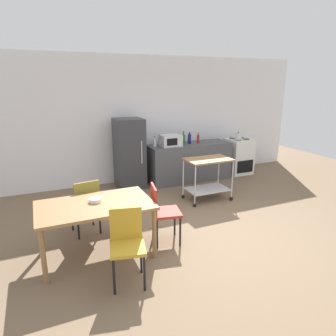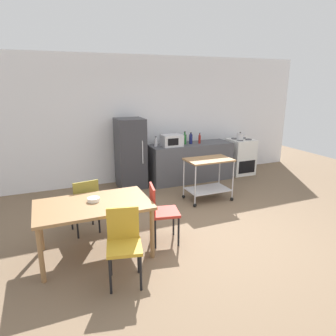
% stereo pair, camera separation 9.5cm
% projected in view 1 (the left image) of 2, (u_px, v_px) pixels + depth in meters
% --- Properties ---
extents(ground_plane, '(12.00, 12.00, 0.00)m').
position_uv_depth(ground_plane, '(215.00, 234.00, 4.77)').
color(ground_plane, brown).
extents(back_wall, '(8.40, 0.12, 2.90)m').
position_uv_depth(back_wall, '(145.00, 119.00, 7.19)').
color(back_wall, white).
rests_on(back_wall, ground_plane).
extents(kitchen_counter, '(2.00, 0.64, 0.90)m').
position_uv_depth(kitchen_counter, '(189.00, 162.00, 7.28)').
color(kitchen_counter, '#4C4C51').
rests_on(kitchen_counter, ground_plane).
extents(dining_table, '(1.50, 0.90, 0.75)m').
position_uv_depth(dining_table, '(95.00, 210.00, 4.03)').
color(dining_table, olive).
rests_on(dining_table, ground_plane).
extents(chair_olive, '(0.46, 0.46, 0.89)m').
position_uv_depth(chair_olive, '(86.00, 203.00, 4.64)').
color(chair_olive, olive).
rests_on(chair_olive, ground_plane).
extents(chair_red, '(0.47, 0.47, 0.89)m').
position_uv_depth(chair_red, '(162.00, 210.00, 4.40)').
color(chair_red, '#B72D23').
rests_on(chair_red, ground_plane).
extents(chair_mustard, '(0.48, 0.48, 0.89)m').
position_uv_depth(chair_mustard, '(127.00, 241.00, 3.53)').
color(chair_mustard, gold).
rests_on(chair_mustard, ground_plane).
extents(stove_oven, '(0.60, 0.61, 0.92)m').
position_uv_depth(stove_oven, '(238.00, 156.00, 7.86)').
color(stove_oven, white).
rests_on(stove_oven, ground_plane).
extents(refrigerator, '(0.60, 0.63, 1.55)m').
position_uv_depth(refrigerator, '(129.00, 154.00, 6.72)').
color(refrigerator, '#333338').
rests_on(refrigerator, ground_plane).
extents(kitchen_cart, '(0.91, 0.57, 0.85)m').
position_uv_depth(kitchen_cart, '(208.00, 172.00, 6.03)').
color(kitchen_cart, olive).
rests_on(kitchen_cart, ground_plane).
extents(bottle_hot_sauce, '(0.08, 0.08, 0.22)m').
position_uv_depth(bottle_hot_sauce, '(155.00, 143.00, 6.84)').
color(bottle_hot_sauce, silver).
rests_on(bottle_hot_sauce, kitchen_counter).
extents(microwave, '(0.46, 0.35, 0.26)m').
position_uv_depth(microwave, '(171.00, 140.00, 6.85)').
color(microwave, silver).
rests_on(microwave, kitchen_counter).
extents(bottle_soy_sauce, '(0.08, 0.08, 0.30)m').
position_uv_depth(bottle_soy_sauce, '(183.00, 139.00, 7.08)').
color(bottle_soy_sauce, '#1E6628').
rests_on(bottle_soy_sauce, kitchen_counter).
extents(bottle_sparkling_water, '(0.08, 0.08, 0.27)m').
position_uv_depth(bottle_sparkling_water, '(189.00, 139.00, 7.13)').
color(bottle_sparkling_water, navy).
rests_on(bottle_sparkling_water, kitchen_counter).
extents(bottle_olive_oil, '(0.06, 0.06, 0.25)m').
position_uv_depth(bottle_olive_oil, '(198.00, 139.00, 7.18)').
color(bottle_olive_oil, maroon).
rests_on(bottle_olive_oil, kitchen_counter).
extents(fruit_bowl, '(0.17, 0.17, 0.05)m').
position_uv_depth(fruit_bowl, '(95.00, 200.00, 4.07)').
color(fruit_bowl, white).
rests_on(fruit_bowl, dining_table).
extents(kettle, '(0.24, 0.17, 0.19)m').
position_uv_depth(kettle, '(238.00, 136.00, 7.58)').
color(kettle, silver).
rests_on(kettle, stove_oven).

